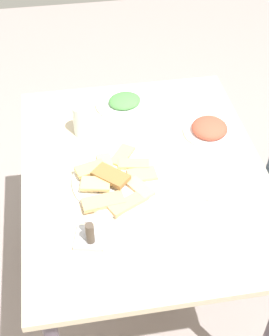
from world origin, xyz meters
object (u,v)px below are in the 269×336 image
(salad_plate_rice, at_px, (209,129))
(fork, at_px, (197,182))
(dining_table, at_px, (144,188))
(paper_napkin, at_px, (202,183))
(salad_plate_greens, at_px, (125,102))
(pide_platter, at_px, (118,180))
(soda_can, at_px, (82,120))
(condiment_caddy, at_px, (90,234))
(spoon, at_px, (207,181))

(salad_plate_rice, bearing_deg, fork, -24.14)
(dining_table, xyz_separation_m, paper_napkin, (0.10, 0.18, 0.09))
(salad_plate_greens, bearing_deg, fork, 19.75)
(pide_platter, relative_size, soda_can, 2.77)
(pide_platter, relative_size, salad_plate_rice, 1.77)
(dining_table, relative_size, pide_platter, 3.13)
(salad_plate_rice, xyz_separation_m, soda_can, (-0.08, -0.46, 0.04))
(dining_table, height_order, fork, fork)
(soda_can, relative_size, condiment_caddy, 1.12)
(pide_platter, bearing_deg, soda_can, -161.77)
(pide_platter, height_order, soda_can, soda_can)
(dining_table, bearing_deg, pide_platter, -63.73)
(soda_can, xyz_separation_m, fork, (0.33, 0.35, -0.06))
(pide_platter, bearing_deg, paper_napkin, 79.90)
(paper_napkin, bearing_deg, condiment_caddy, -65.98)
(salad_plate_greens, relative_size, condiment_caddy, 2.12)
(pide_platter, distance_m, salad_plate_rice, 0.42)
(salad_plate_rice, distance_m, soda_can, 0.47)
(salad_plate_greens, distance_m, salad_plate_rice, 0.36)
(dining_table, xyz_separation_m, condiment_caddy, (0.27, -0.21, 0.12))
(salad_plate_rice, height_order, condiment_caddy, condiment_caddy)
(salad_plate_rice, bearing_deg, spoon, -16.97)
(salad_plate_greens, height_order, salad_plate_rice, salad_plate_rice)
(salad_plate_rice, relative_size, spoon, 1.12)
(paper_napkin, xyz_separation_m, spoon, (0.00, 0.02, 0.00))
(fork, bearing_deg, spoon, 108.90)
(paper_napkin, height_order, fork, fork)
(salad_plate_rice, xyz_separation_m, fork, (0.25, -0.11, -0.01))
(pide_platter, xyz_separation_m, spoon, (0.05, 0.29, -0.01))
(pide_platter, bearing_deg, salad_plate_greens, 168.58)
(fork, height_order, spoon, same)
(spoon, bearing_deg, paper_napkin, -74.45)
(soda_can, distance_m, condiment_caddy, 0.51)
(soda_can, bearing_deg, salad_plate_greens, 129.63)
(salad_plate_rice, height_order, paper_napkin, salad_plate_rice)
(pide_platter, xyz_separation_m, fork, (0.05, 0.26, -0.01))
(dining_table, distance_m, paper_napkin, 0.23)
(pide_platter, distance_m, spoon, 0.30)
(salad_plate_rice, relative_size, soda_can, 1.57)
(salad_plate_greens, height_order, fork, salad_plate_greens)
(salad_plate_rice, distance_m, fork, 0.28)
(dining_table, height_order, soda_can, soda_can)
(soda_can, bearing_deg, condiment_caddy, -2.85)
(condiment_caddy, bearing_deg, pide_platter, 152.37)
(condiment_caddy, bearing_deg, paper_napkin, 114.02)
(soda_can, distance_m, paper_napkin, 0.50)
(dining_table, distance_m, salad_plate_rice, 0.34)
(dining_table, distance_m, salad_plate_greens, 0.40)
(salad_plate_greens, height_order, paper_napkin, salad_plate_greens)
(paper_napkin, height_order, spoon, spoon)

